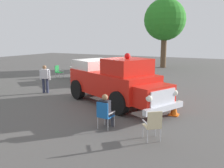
{
  "coord_description": "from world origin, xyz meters",
  "views": [
    {
      "loc": [
        -6.26,
        11.05,
        3.28
      ],
      "look_at": [
        -0.76,
        0.46,
        0.97
      ],
      "focal_mm": 38.41,
      "sensor_mm": 36.0,
      "label": 1
    }
  ],
  "objects_px": {
    "lawn_chair_by_car": "(153,123)",
    "spectator_seated": "(106,110)",
    "spectator_standing": "(45,77)",
    "traffic_cone": "(174,108)",
    "lawn_chair_near_truck": "(104,113)",
    "lawn_chair_spare": "(58,71)",
    "vintage_fire_truck": "(115,80)",
    "oak_tree_right": "(165,20)",
    "classic_hot_rod": "(90,71)"
  },
  "relations": [
    {
      "from": "lawn_chair_by_car",
      "to": "spectator_seated",
      "type": "bearing_deg",
      "value": -9.44
    },
    {
      "from": "spectator_standing",
      "to": "classic_hot_rod",
      "type": "bearing_deg",
      "value": -92.22
    },
    {
      "from": "lawn_chair_near_truck",
      "to": "traffic_cone",
      "type": "xyz_separation_m",
      "value": [
        -1.88,
        -2.76,
        -0.28
      ]
    },
    {
      "from": "classic_hot_rod",
      "to": "spectator_seated",
      "type": "xyz_separation_m",
      "value": [
        -5.82,
        8.07,
        -0.05
      ]
    },
    {
      "from": "classic_hot_rod",
      "to": "lawn_chair_spare",
      "type": "height_order",
      "value": "classic_hot_rod"
    },
    {
      "from": "lawn_chair_by_car",
      "to": "lawn_chair_near_truck",
      "type": "bearing_deg",
      "value": -5.5
    },
    {
      "from": "oak_tree_right",
      "to": "vintage_fire_truck",
      "type": "bearing_deg",
      "value": 97.02
    },
    {
      "from": "lawn_chair_near_truck",
      "to": "traffic_cone",
      "type": "bearing_deg",
      "value": -124.27
    },
    {
      "from": "lawn_chair_spare",
      "to": "traffic_cone",
      "type": "height_order",
      "value": "lawn_chair_spare"
    },
    {
      "from": "vintage_fire_truck",
      "to": "oak_tree_right",
      "type": "bearing_deg",
      "value": -82.98
    },
    {
      "from": "oak_tree_right",
      "to": "lawn_chair_spare",
      "type": "bearing_deg",
      "value": 62.04
    },
    {
      "from": "vintage_fire_truck",
      "to": "traffic_cone",
      "type": "relative_size",
      "value": 9.94
    },
    {
      "from": "spectator_seated",
      "to": "traffic_cone",
      "type": "xyz_separation_m",
      "value": [
        -1.87,
        -2.63,
        -0.39
      ]
    },
    {
      "from": "lawn_chair_near_truck",
      "to": "classic_hot_rod",
      "type": "bearing_deg",
      "value": -54.7
    },
    {
      "from": "spectator_standing",
      "to": "oak_tree_right",
      "type": "distance_m",
      "value": 16.43
    },
    {
      "from": "oak_tree_right",
      "to": "spectator_seated",
      "type": "bearing_deg",
      "value": 99.52
    },
    {
      "from": "traffic_cone",
      "to": "vintage_fire_truck",
      "type": "bearing_deg",
      "value": -9.32
    },
    {
      "from": "spectator_standing",
      "to": "lawn_chair_by_car",
      "type": "bearing_deg",
      "value": 155.25
    },
    {
      "from": "vintage_fire_truck",
      "to": "lawn_chair_near_truck",
      "type": "height_order",
      "value": "vintage_fire_truck"
    },
    {
      "from": "lawn_chair_spare",
      "to": "traffic_cone",
      "type": "relative_size",
      "value": 1.61
    },
    {
      "from": "lawn_chair_by_car",
      "to": "lawn_chair_spare",
      "type": "height_order",
      "value": "same"
    },
    {
      "from": "lawn_chair_by_car",
      "to": "lawn_chair_spare",
      "type": "distance_m",
      "value": 13.7
    },
    {
      "from": "vintage_fire_truck",
      "to": "lawn_chair_spare",
      "type": "xyz_separation_m",
      "value": [
        7.74,
        -4.9,
        -0.61
      ]
    },
    {
      "from": "lawn_chair_near_truck",
      "to": "spectator_seated",
      "type": "distance_m",
      "value": 0.17
    },
    {
      "from": "vintage_fire_truck",
      "to": "traffic_cone",
      "type": "height_order",
      "value": "vintage_fire_truck"
    },
    {
      "from": "vintage_fire_truck",
      "to": "lawn_chair_near_truck",
      "type": "relative_size",
      "value": 6.19
    },
    {
      "from": "traffic_cone",
      "to": "lawn_chair_spare",
      "type": "bearing_deg",
      "value": -26.5
    },
    {
      "from": "spectator_standing",
      "to": "traffic_cone",
      "type": "height_order",
      "value": "spectator_standing"
    },
    {
      "from": "classic_hot_rod",
      "to": "spectator_standing",
      "type": "bearing_deg",
      "value": 87.78
    },
    {
      "from": "spectator_standing",
      "to": "traffic_cone",
      "type": "relative_size",
      "value": 2.64
    },
    {
      "from": "lawn_chair_spare",
      "to": "spectator_standing",
      "type": "xyz_separation_m",
      "value": [
        -2.97,
        4.72,
        0.37
      ]
    },
    {
      "from": "oak_tree_right",
      "to": "traffic_cone",
      "type": "height_order",
      "value": "oak_tree_right"
    },
    {
      "from": "lawn_chair_by_car",
      "to": "lawn_chair_spare",
      "type": "bearing_deg",
      "value": -37.58
    },
    {
      "from": "classic_hot_rod",
      "to": "lawn_chair_by_car",
      "type": "distance_m",
      "value": 11.39
    },
    {
      "from": "lawn_chair_by_car",
      "to": "spectator_standing",
      "type": "distance_m",
      "value": 8.69
    },
    {
      "from": "lawn_chair_spare",
      "to": "spectator_seated",
      "type": "distance_m",
      "value": 12.05
    },
    {
      "from": "lawn_chair_near_truck",
      "to": "traffic_cone",
      "type": "relative_size",
      "value": 1.61
    },
    {
      "from": "lawn_chair_spare",
      "to": "oak_tree_right",
      "type": "xyz_separation_m",
      "value": [
        -5.79,
        -10.92,
        4.56
      ]
    },
    {
      "from": "vintage_fire_truck",
      "to": "classic_hot_rod",
      "type": "xyz_separation_m",
      "value": [
        4.59,
        -4.93,
        -0.45
      ]
    },
    {
      "from": "traffic_cone",
      "to": "lawn_chair_by_car",
      "type": "bearing_deg",
      "value": 90.2
    },
    {
      "from": "lawn_chair_by_car",
      "to": "lawn_chair_spare",
      "type": "relative_size",
      "value": 1.0
    },
    {
      "from": "classic_hot_rod",
      "to": "oak_tree_right",
      "type": "distance_m",
      "value": 12.03
    },
    {
      "from": "lawn_chair_spare",
      "to": "vintage_fire_truck",
      "type": "bearing_deg",
      "value": 147.68
    },
    {
      "from": "vintage_fire_truck",
      "to": "traffic_cone",
      "type": "bearing_deg",
      "value": 170.68
    },
    {
      "from": "lawn_chair_by_car",
      "to": "spectator_seated",
      "type": "height_order",
      "value": "spectator_seated"
    },
    {
      "from": "vintage_fire_truck",
      "to": "traffic_cone",
      "type": "distance_m",
      "value": 3.27
    },
    {
      "from": "spectator_seated",
      "to": "vintage_fire_truck",
      "type": "bearing_deg",
      "value": -68.61
    },
    {
      "from": "lawn_chair_by_car",
      "to": "spectator_seated",
      "type": "relative_size",
      "value": 0.79
    },
    {
      "from": "lawn_chair_near_truck",
      "to": "lawn_chair_by_car",
      "type": "bearing_deg",
      "value": 174.5
    },
    {
      "from": "lawn_chair_near_truck",
      "to": "spectator_seated",
      "type": "relative_size",
      "value": 0.79
    }
  ]
}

